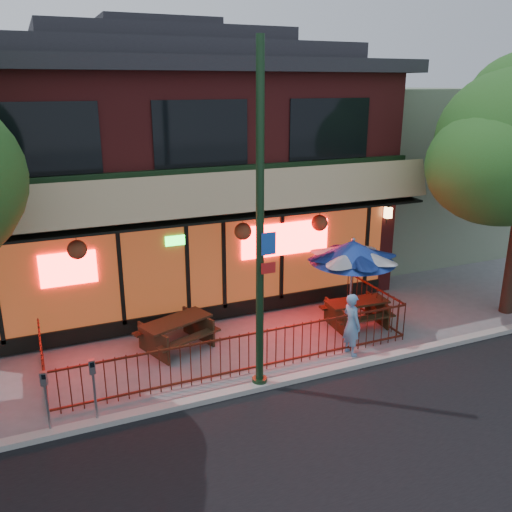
{
  "coord_description": "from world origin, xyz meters",
  "views": [
    {
      "loc": [
        -4.07,
        -9.72,
        6.16
      ],
      "look_at": [
        0.94,
        2.0,
        2.1
      ],
      "focal_mm": 38.0,
      "sensor_mm": 36.0,
      "label": 1
    }
  ],
  "objects_px": {
    "street_light": "(260,245)",
    "parking_meter_far": "(46,392)",
    "picnic_table_right": "(357,309)",
    "parking_meter_near": "(94,381)",
    "picnic_table_left": "(176,329)",
    "pedestrian": "(352,324)",
    "patio_umbrella": "(353,251)"
  },
  "relations": [
    {
      "from": "street_light",
      "to": "picnic_table_right",
      "type": "height_order",
      "value": "street_light"
    },
    {
      "from": "street_light",
      "to": "parking_meter_near",
      "type": "relative_size",
      "value": 5.2
    },
    {
      "from": "picnic_table_left",
      "to": "picnic_table_right",
      "type": "height_order",
      "value": "picnic_table_left"
    },
    {
      "from": "pedestrian",
      "to": "parking_meter_far",
      "type": "height_order",
      "value": "pedestrian"
    },
    {
      "from": "patio_umbrella",
      "to": "parking_meter_near",
      "type": "distance_m",
      "value": 7.0
    },
    {
      "from": "picnic_table_left",
      "to": "pedestrian",
      "type": "xyz_separation_m",
      "value": [
        3.72,
        -1.93,
        0.28
      ]
    },
    {
      "from": "street_light",
      "to": "picnic_table_left",
      "type": "bearing_deg",
      "value": 115.15
    },
    {
      "from": "patio_umbrella",
      "to": "pedestrian",
      "type": "height_order",
      "value": "patio_umbrella"
    },
    {
      "from": "street_light",
      "to": "picnic_table_left",
      "type": "relative_size",
      "value": 3.4
    },
    {
      "from": "parking_meter_far",
      "to": "street_light",
      "type": "bearing_deg",
      "value": -0.04
    },
    {
      "from": "pedestrian",
      "to": "parking_meter_near",
      "type": "relative_size",
      "value": 1.13
    },
    {
      "from": "picnic_table_right",
      "to": "parking_meter_near",
      "type": "xyz_separation_m",
      "value": [
        -6.96,
        -1.81,
        0.45
      ]
    },
    {
      "from": "parking_meter_near",
      "to": "parking_meter_far",
      "type": "distance_m",
      "value": 0.84
    },
    {
      "from": "street_light",
      "to": "parking_meter_far",
      "type": "relative_size",
      "value": 5.45
    },
    {
      "from": "picnic_table_right",
      "to": "parking_meter_far",
      "type": "height_order",
      "value": "parking_meter_far"
    },
    {
      "from": "pedestrian",
      "to": "parking_meter_near",
      "type": "bearing_deg",
      "value": 89.77
    },
    {
      "from": "street_light",
      "to": "pedestrian",
      "type": "distance_m",
      "value": 3.55
    },
    {
      "from": "street_light",
      "to": "picnic_table_left",
      "type": "distance_m",
      "value": 3.79
    },
    {
      "from": "patio_umbrella",
      "to": "parking_meter_near",
      "type": "bearing_deg",
      "value": -165.53
    },
    {
      "from": "pedestrian",
      "to": "picnic_table_right",
      "type": "bearing_deg",
      "value": -42.9
    },
    {
      "from": "picnic_table_right",
      "to": "parking_meter_near",
      "type": "bearing_deg",
      "value": -165.41
    },
    {
      "from": "picnic_table_right",
      "to": "parking_meter_near",
      "type": "height_order",
      "value": "parking_meter_near"
    },
    {
      "from": "picnic_table_left",
      "to": "parking_meter_near",
      "type": "distance_m",
      "value": 3.32
    },
    {
      "from": "picnic_table_left",
      "to": "parking_meter_near",
      "type": "height_order",
      "value": "parking_meter_near"
    },
    {
      "from": "picnic_table_left",
      "to": "picnic_table_right",
      "type": "xyz_separation_m",
      "value": [
        4.74,
        -0.62,
        -0.02
      ]
    },
    {
      "from": "parking_meter_far",
      "to": "parking_meter_near",
      "type": "bearing_deg",
      "value": -0.0
    },
    {
      "from": "street_light",
      "to": "parking_meter_far",
      "type": "xyz_separation_m",
      "value": [
        -4.2,
        0.0,
        -2.28
      ]
    },
    {
      "from": "patio_umbrella",
      "to": "pedestrian",
      "type": "distance_m",
      "value": 1.97
    },
    {
      "from": "street_light",
      "to": "picnic_table_left",
      "type": "xyz_separation_m",
      "value": [
        -1.14,
        2.44,
        -2.67
      ]
    },
    {
      "from": "street_light",
      "to": "picnic_table_right",
      "type": "xyz_separation_m",
      "value": [
        3.6,
        1.82,
        -2.69
      ]
    },
    {
      "from": "picnic_table_right",
      "to": "patio_umbrella",
      "type": "relative_size",
      "value": 0.69
    },
    {
      "from": "parking_meter_near",
      "to": "picnic_table_right",
      "type": "bearing_deg",
      "value": 14.59
    }
  ]
}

